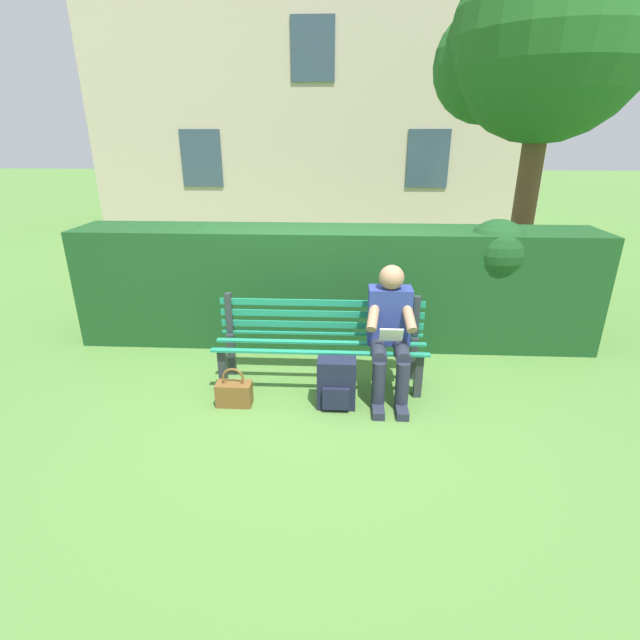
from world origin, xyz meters
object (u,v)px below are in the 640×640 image
person_seated (390,329)px  backpack (336,384)px  park_bench (321,338)px  handbag (234,393)px  tree (539,46)px

person_seated → backpack: person_seated is taller
park_bench → handbag: bearing=33.4°
tree → person_seated: bearing=56.4°
tree → handbag: (3.28, 3.21, -3.12)m
park_bench → handbag: (0.74, 0.49, -0.32)m
person_seated → tree: (-1.93, -2.90, 2.61)m
park_bench → backpack: size_ratio=4.32×
handbag → park_bench: bearing=-146.6°
person_seated → handbag: 1.48m
backpack → handbag: backpack is taller
person_seated → park_bench: bearing=-16.5°
person_seated → tree: 4.36m
park_bench → tree: size_ratio=0.43×
handbag → tree: bearing=-135.7°
park_bench → person_seated: person_seated is taller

